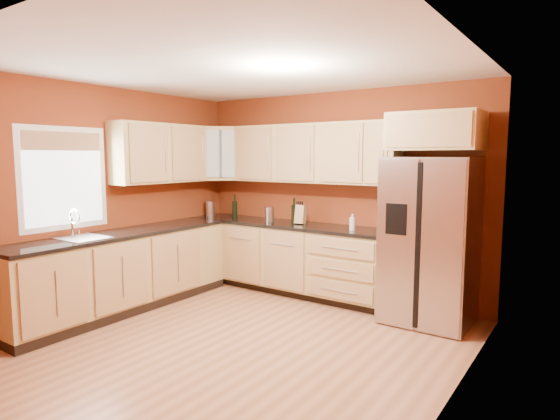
{
  "coord_description": "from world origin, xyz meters",
  "views": [
    {
      "loc": [
        2.83,
        -3.35,
        1.79
      ],
      "look_at": [
        -0.1,
        0.9,
        1.19
      ],
      "focal_mm": 30.0,
      "sensor_mm": 36.0,
      "label": 1
    }
  ],
  "objects_px": {
    "knife_block": "(301,215)",
    "refrigerator": "(430,241)",
    "soap_dispenser": "(352,222)",
    "canister_left": "(210,209)",
    "wine_bottle_a": "(294,211)"
  },
  "relations": [
    {
      "from": "wine_bottle_a",
      "to": "canister_left",
      "type": "bearing_deg",
      "value": -176.83
    },
    {
      "from": "soap_dispenser",
      "to": "wine_bottle_a",
      "type": "bearing_deg",
      "value": 172.82
    },
    {
      "from": "canister_left",
      "to": "knife_block",
      "type": "bearing_deg",
      "value": 3.1
    },
    {
      "from": "refrigerator",
      "to": "soap_dispenser",
      "type": "xyz_separation_m",
      "value": [
        -0.91,
        -0.01,
        0.13
      ]
    },
    {
      "from": "refrigerator",
      "to": "canister_left",
      "type": "xyz_separation_m",
      "value": [
        -3.2,
        0.02,
        0.14
      ]
    },
    {
      "from": "refrigerator",
      "to": "soap_dispenser",
      "type": "relative_size",
      "value": 9.17
    },
    {
      "from": "refrigerator",
      "to": "knife_block",
      "type": "bearing_deg",
      "value": 176.42
    },
    {
      "from": "canister_left",
      "to": "wine_bottle_a",
      "type": "height_order",
      "value": "wine_bottle_a"
    },
    {
      "from": "refrigerator",
      "to": "wine_bottle_a",
      "type": "xyz_separation_m",
      "value": [
        -1.8,
        0.1,
        0.2
      ]
    },
    {
      "from": "canister_left",
      "to": "knife_block",
      "type": "distance_m",
      "value": 1.5
    },
    {
      "from": "canister_left",
      "to": "soap_dispenser",
      "type": "bearing_deg",
      "value": -0.85
    },
    {
      "from": "canister_left",
      "to": "wine_bottle_a",
      "type": "xyz_separation_m",
      "value": [
        1.4,
        0.08,
        0.06
      ]
    },
    {
      "from": "soap_dispenser",
      "to": "refrigerator",
      "type": "bearing_deg",
      "value": 0.58
    },
    {
      "from": "knife_block",
      "to": "soap_dispenser",
      "type": "xyz_separation_m",
      "value": [
        0.79,
        -0.12,
        -0.02
      ]
    },
    {
      "from": "knife_block",
      "to": "refrigerator",
      "type": "bearing_deg",
      "value": -10.98
    }
  ]
}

